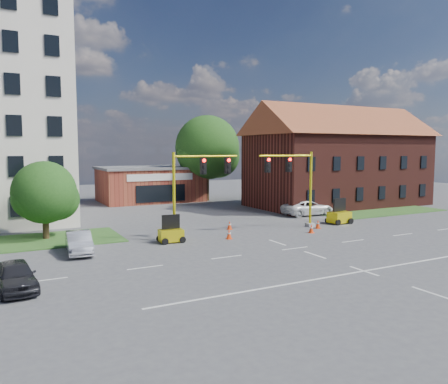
{
  "coord_description": "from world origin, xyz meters",
  "views": [
    {
      "loc": [
        -16.88,
        -22.49,
        6.32
      ],
      "look_at": [
        0.02,
        10.0,
        2.82
      ],
      "focal_mm": 35.0,
      "sensor_mm": 36.0,
      "label": 1
    }
  ],
  "objects_px": {
    "pickup_white": "(308,208)",
    "trailer_east": "(339,216)",
    "signal_mast_east": "(295,180)",
    "signal_mast_west": "(196,184)",
    "trailer_west": "(171,234)",
    "sedan_dark": "(16,276)"
  },
  "relations": [
    {
      "from": "sedan_dark",
      "to": "trailer_east",
      "type": "bearing_deg",
      "value": 10.21
    },
    {
      "from": "pickup_white",
      "to": "trailer_west",
      "type": "bearing_deg",
      "value": 110.34
    },
    {
      "from": "signal_mast_west",
      "to": "trailer_west",
      "type": "distance_m",
      "value": 3.99
    },
    {
      "from": "trailer_east",
      "to": "sedan_dark",
      "type": "xyz_separation_m",
      "value": [
        -25.57,
        -7.06,
        0.01
      ]
    },
    {
      "from": "signal_mast_west",
      "to": "trailer_west",
      "type": "bearing_deg",
      "value": -165.9
    },
    {
      "from": "signal_mast_east",
      "to": "trailer_east",
      "type": "relative_size",
      "value": 2.95
    },
    {
      "from": "signal_mast_west",
      "to": "pickup_white",
      "type": "relative_size",
      "value": 1.18
    },
    {
      "from": "signal_mast_west",
      "to": "pickup_white",
      "type": "xyz_separation_m",
      "value": [
        14.25,
        5.26,
        -3.19
      ]
    },
    {
      "from": "signal_mast_east",
      "to": "sedan_dark",
      "type": "height_order",
      "value": "signal_mast_east"
    },
    {
      "from": "signal_mast_west",
      "to": "trailer_east",
      "type": "xyz_separation_m",
      "value": [
        13.57,
        0.04,
        -3.26
      ]
    },
    {
      "from": "signal_mast_west",
      "to": "trailer_east",
      "type": "height_order",
      "value": "signal_mast_west"
    },
    {
      "from": "trailer_west",
      "to": "trailer_east",
      "type": "relative_size",
      "value": 0.88
    },
    {
      "from": "pickup_white",
      "to": "sedan_dark",
      "type": "height_order",
      "value": "pickup_white"
    },
    {
      "from": "sedan_dark",
      "to": "signal_mast_west",
      "type": "bearing_deg",
      "value": 25.1
    },
    {
      "from": "pickup_white",
      "to": "trailer_east",
      "type": "bearing_deg",
      "value": 173.37
    },
    {
      "from": "signal_mast_west",
      "to": "trailer_west",
      "type": "height_order",
      "value": "signal_mast_west"
    },
    {
      "from": "trailer_east",
      "to": "pickup_white",
      "type": "bearing_deg",
      "value": 76.24
    },
    {
      "from": "trailer_west",
      "to": "trailer_east",
      "type": "xyz_separation_m",
      "value": [
        15.67,
        0.57,
        0.08
      ]
    },
    {
      "from": "trailer_east",
      "to": "trailer_west",
      "type": "bearing_deg",
      "value": 175.81
    },
    {
      "from": "trailer_west",
      "to": "pickup_white",
      "type": "bearing_deg",
      "value": 24.9
    },
    {
      "from": "trailer_west",
      "to": "trailer_east",
      "type": "distance_m",
      "value": 15.69
    },
    {
      "from": "signal_mast_west",
      "to": "pickup_white",
      "type": "height_order",
      "value": "signal_mast_west"
    }
  ]
}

